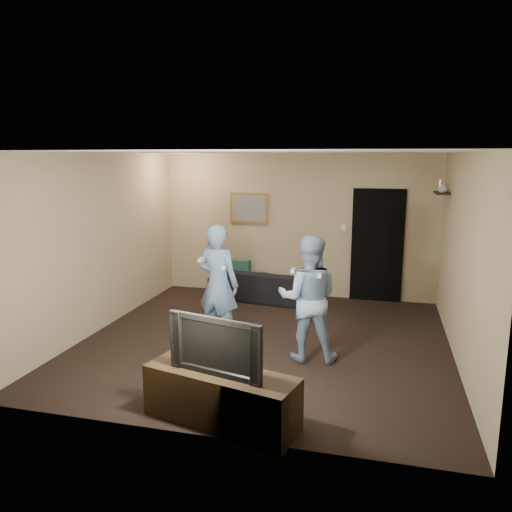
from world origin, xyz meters
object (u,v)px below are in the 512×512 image
(sofa, at_px, (262,285))
(wii_player_left, at_px, (218,284))
(television, at_px, (220,344))
(tv_console, at_px, (221,398))
(wii_player_right, at_px, (308,298))

(sofa, xyz_separation_m, wii_player_left, (-0.08, -2.20, 0.56))
(television, bearing_deg, tv_console, 13.94)
(wii_player_right, bearing_deg, tv_console, -108.13)
(sofa, distance_m, wii_player_right, 2.81)
(television, bearing_deg, wii_player_left, 123.13)
(sofa, bearing_deg, wii_player_left, 96.68)
(sofa, xyz_separation_m, television, (0.63, -4.24, 0.54))
(tv_console, distance_m, wii_player_left, 2.24)
(wii_player_left, bearing_deg, television, -70.81)
(tv_console, distance_m, television, 0.56)
(tv_console, bearing_deg, sofa, 112.36)
(tv_console, relative_size, wii_player_left, 0.92)
(television, bearing_deg, wii_player_right, 85.81)
(wii_player_right, bearing_deg, sofa, 115.90)
(sofa, bearing_deg, wii_player_right, 124.72)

